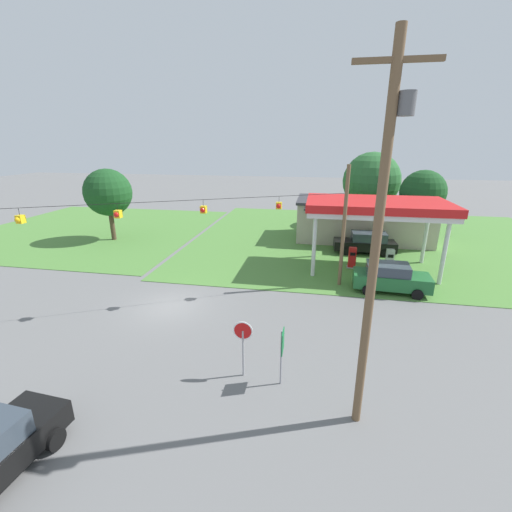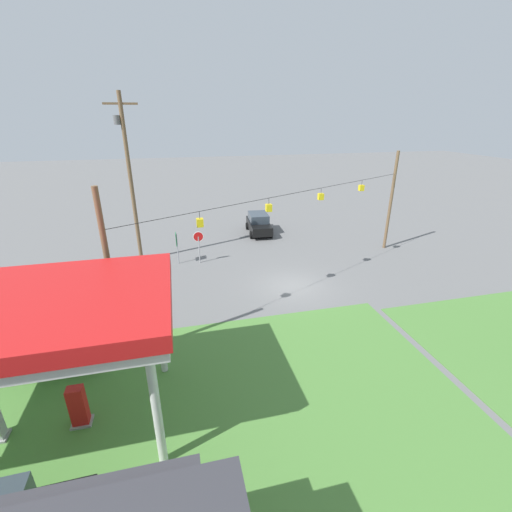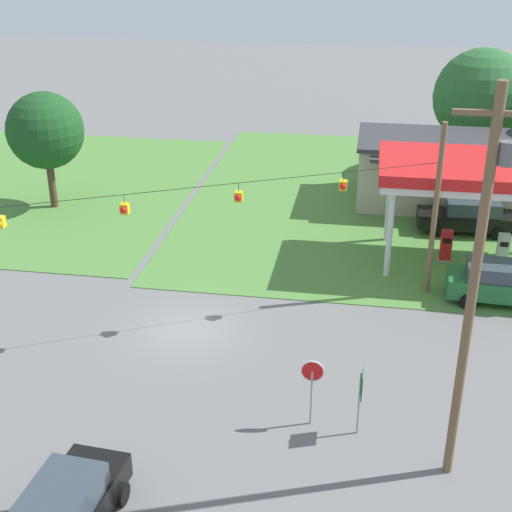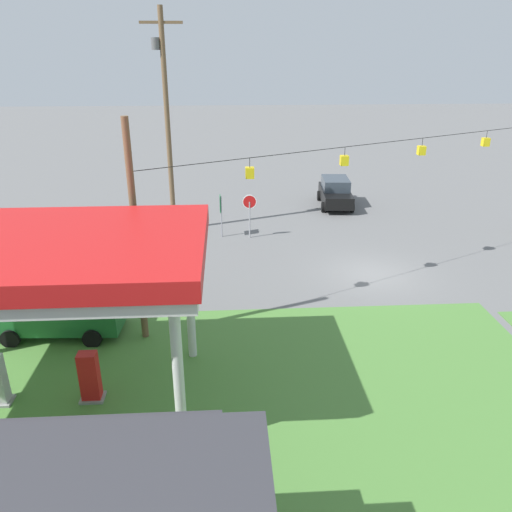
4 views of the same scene
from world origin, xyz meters
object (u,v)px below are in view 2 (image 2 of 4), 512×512
Objects in this scene: car_on_crossroad at (259,223)px; stop_sign_roadside at (199,240)px; gas_station_canopy at (4,317)px; car_at_pumps_front at (49,344)px; fuel_pump_near at (78,407)px; route_sign at (177,242)px; utility_pole_main at (129,174)px.

stop_sign_roadside reaches higher than car_on_crossroad.
gas_station_canopy is 5.55m from car_at_pumps_front.
fuel_pump_near is 0.66× the size of stop_sign_roadside.
stop_sign_roadside reaches higher than route_sign.
fuel_pump_near is 0.35× the size of car_at_pumps_front.
car_on_crossroad is (-11.54, -19.89, 0.17)m from fuel_pump_near.
fuel_pump_near is 23.00m from car_on_crossroad.
utility_pole_main is (-2.37, -15.54, 1.89)m from gas_station_canopy.
fuel_pump_near is 15.00m from stop_sign_roadside.
gas_station_canopy is 15.40m from route_sign.
stop_sign_roadside is (6.11, 5.95, 0.86)m from car_on_crossroad.
stop_sign_roadside is 0.21× the size of utility_pole_main.
gas_station_canopy reaches higher than car_on_crossroad.
gas_station_canopy is at bearing 69.91° from route_sign.
utility_pole_main is (-1.01, -15.54, 5.83)m from fuel_pump_near.
utility_pole_main reaches higher than car_at_pumps_front.
stop_sign_roadside is at bearing -111.30° from fuel_pump_near.
car_at_pumps_front is at bearing 75.19° from utility_pole_main.
utility_pole_main is at bearing -98.69° from gas_station_canopy.
gas_station_canopy is 0.83× the size of utility_pole_main.
gas_station_canopy is 2.07× the size of car_at_pumps_front.
route_sign is at bearing -105.10° from fuel_pump_near.
gas_station_canopy is 15.78m from stop_sign_roadside.
car_on_crossroad is 1.85× the size of stop_sign_roadside.
route_sign is at bearing 154.22° from utility_pole_main.
fuel_pump_near is at bearing -25.69° from car_on_crossroad.
stop_sign_roadside is (-7.47, -9.92, 0.85)m from car_at_pumps_front.
stop_sign_roadside reaches higher than car_at_pumps_front.
fuel_pump_near is 4.50m from car_at_pumps_front.
route_sign is (-5.19, -14.18, -3.02)m from gas_station_canopy.
gas_station_canopy reaches higher than car_at_pumps_front.
fuel_pump_near is at bearing 119.93° from car_at_pumps_front.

